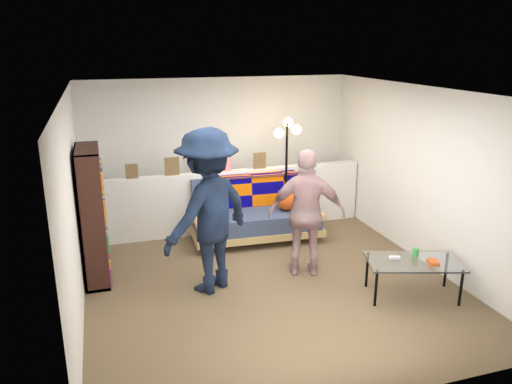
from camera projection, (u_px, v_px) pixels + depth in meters
ground at (265, 277)px, 6.52m from camera, size 5.00×5.00×0.00m
room_shell at (254, 145)px, 6.47m from camera, size 4.60×5.05×2.45m
half_wall_ledge at (230, 201)px, 8.02m from camera, size 4.45×0.15×1.00m
ledge_decor at (215, 161)px, 7.74m from camera, size 2.97×0.02×0.45m
futon_sofa at (256, 214)px, 7.73m from camera, size 2.02×1.04×0.85m
bookshelf at (93, 219)px, 6.28m from camera, size 0.29×0.86×1.72m
coffee_table at (414, 263)px, 5.93m from camera, size 1.22×0.90×0.57m
floor_lamp at (287, 153)px, 7.79m from camera, size 0.37×0.34×1.82m
person_left at (208, 211)px, 5.96m from camera, size 1.50×1.33×2.01m
person_right at (307, 213)px, 6.40m from camera, size 1.06×0.73×1.68m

